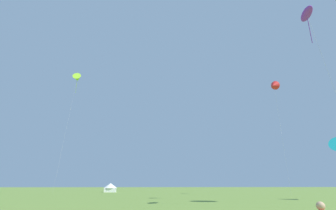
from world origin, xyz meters
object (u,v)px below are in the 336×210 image
kite_purple_parafoil (307,14)px  festival_tent_center (110,187)px  kite_lime_delta (77,78)px  kite_red_delta (274,86)px

kite_purple_parafoil → festival_tent_center: kite_purple_parafoil is taller
kite_lime_delta → kite_purple_parafoil: kite_lime_delta is taller
kite_lime_delta → kite_purple_parafoil: size_ratio=1.53×
kite_lime_delta → festival_tent_center: bearing=55.6°
kite_purple_parafoil → kite_red_delta: bearing=69.8°
kite_red_delta → kite_purple_parafoil: 30.52m
kite_purple_parafoil → kite_lime_delta: bearing=131.4°
kite_lime_delta → kite_red_delta: kite_lime_delta is taller
kite_lime_delta → kite_red_delta: bearing=-15.0°
kite_red_delta → kite_purple_parafoil: (-10.45, -28.45, -3.62)m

